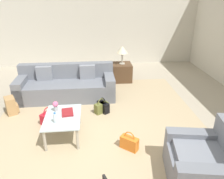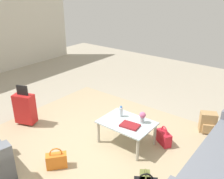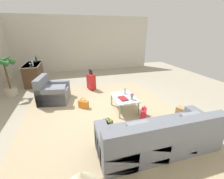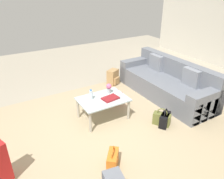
{
  "view_description": "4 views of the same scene",
  "coord_description": "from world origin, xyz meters",
  "px_view_note": "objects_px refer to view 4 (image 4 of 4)",
  "views": [
    {
      "loc": [
        3.18,
        0.09,
        2.57
      ],
      "look_at": [
        -0.76,
        0.46,
        0.79
      ],
      "focal_mm": 35.0,
      "sensor_mm": 36.0,
      "label": 1
    },
    {
      "loc": [
        -2.52,
        2.62,
        2.66
      ],
      "look_at": [
        -0.09,
        -0.48,
        0.98
      ],
      "focal_mm": 40.0,
      "sensor_mm": 36.0,
      "label": 2
    },
    {
      "loc": [
        -4.25,
        1.0,
        2.32
      ],
      "look_at": [
        -0.34,
        -0.13,
        0.7
      ],
      "focal_mm": 24.0,
      "sensor_mm": 36.0,
      "label": 3
    },
    {
      "loc": [
        1.33,
        2.74,
        2.46
      ],
      "look_at": [
        -0.46,
        -0.26,
        0.73
      ],
      "focal_mm": 35.0,
      "sensor_mm": 36.0,
      "label": 4
    }
  ],
  "objects_px": {
    "flower_vase": "(109,87)",
    "handbag_black": "(165,119)",
    "water_bottle": "(91,95)",
    "handbag_olive": "(162,119)",
    "coffee_table": "(103,101)",
    "handbag_orange": "(113,159)",
    "handbag_red": "(115,98)",
    "backpack_tan": "(113,77)",
    "couch": "(168,84)",
    "coffee_table_book": "(110,98)"
  },
  "relations": [
    {
      "from": "handbag_olive",
      "to": "coffee_table",
      "type": "bearing_deg",
      "value": -41.92
    },
    {
      "from": "handbag_red",
      "to": "handbag_black",
      "type": "height_order",
      "value": "same"
    },
    {
      "from": "handbag_red",
      "to": "handbag_black",
      "type": "relative_size",
      "value": 1.0
    },
    {
      "from": "handbag_orange",
      "to": "backpack_tan",
      "type": "xyz_separation_m",
      "value": [
        -1.5,
        -2.48,
        0.06
      ]
    },
    {
      "from": "flower_vase",
      "to": "handbag_olive",
      "type": "relative_size",
      "value": 0.57
    },
    {
      "from": "water_bottle",
      "to": "coffee_table_book",
      "type": "bearing_deg",
      "value": 150.64
    },
    {
      "from": "couch",
      "to": "handbag_orange",
      "type": "relative_size",
      "value": 6.91
    },
    {
      "from": "handbag_black",
      "to": "backpack_tan",
      "type": "xyz_separation_m",
      "value": [
        -0.12,
        -2.1,
        0.06
      ]
    },
    {
      "from": "backpack_tan",
      "to": "couch",
      "type": "bearing_deg",
      "value": 123.51
    },
    {
      "from": "backpack_tan",
      "to": "handbag_black",
      "type": "bearing_deg",
      "value": 86.67
    },
    {
      "from": "couch",
      "to": "flower_vase",
      "type": "height_order",
      "value": "couch"
    },
    {
      "from": "flower_vase",
      "to": "handbag_orange",
      "type": "relative_size",
      "value": 0.57
    },
    {
      "from": "water_bottle",
      "to": "flower_vase",
      "type": "relative_size",
      "value": 1.0
    },
    {
      "from": "handbag_red",
      "to": "handbag_orange",
      "type": "height_order",
      "value": "same"
    },
    {
      "from": "flower_vase",
      "to": "handbag_black",
      "type": "bearing_deg",
      "value": 124.76
    },
    {
      "from": "couch",
      "to": "backpack_tan",
      "type": "xyz_separation_m",
      "value": [
        0.79,
        -1.19,
        -0.1
      ]
    },
    {
      "from": "handbag_red",
      "to": "couch",
      "type": "bearing_deg",
      "value": 166.48
    },
    {
      "from": "couch",
      "to": "water_bottle",
      "type": "xyz_separation_m",
      "value": [
        1.99,
        0.0,
        0.24
      ]
    },
    {
      "from": "water_bottle",
      "to": "handbag_olive",
      "type": "distance_m",
      "value": 1.41
    },
    {
      "from": "water_bottle",
      "to": "handbag_orange",
      "type": "relative_size",
      "value": 0.57
    },
    {
      "from": "handbag_red",
      "to": "backpack_tan",
      "type": "xyz_separation_m",
      "value": [
        -0.47,
        -0.89,
        0.06
      ]
    },
    {
      "from": "handbag_black",
      "to": "coffee_table_book",
      "type": "bearing_deg",
      "value": -43.55
    },
    {
      "from": "water_bottle",
      "to": "backpack_tan",
      "type": "height_order",
      "value": "water_bottle"
    },
    {
      "from": "couch",
      "to": "handbag_black",
      "type": "bearing_deg",
      "value": 44.83
    },
    {
      "from": "coffee_table",
      "to": "coffee_table_book",
      "type": "distance_m",
      "value": 0.16
    },
    {
      "from": "coffee_table_book",
      "to": "handbag_orange",
      "type": "relative_size",
      "value": 0.87
    },
    {
      "from": "couch",
      "to": "backpack_tan",
      "type": "bearing_deg",
      "value": -56.49
    },
    {
      "from": "couch",
      "to": "handbag_olive",
      "type": "xyz_separation_m",
      "value": [
        0.95,
        0.86,
        -0.17
      ]
    },
    {
      "from": "water_bottle",
      "to": "handbag_olive",
      "type": "height_order",
      "value": "water_bottle"
    },
    {
      "from": "coffee_table_book",
      "to": "handbag_black",
      "type": "xyz_separation_m",
      "value": [
        -0.76,
        0.73,
        -0.33
      ]
    },
    {
      "from": "coffee_table",
      "to": "backpack_tan",
      "type": "relative_size",
      "value": 2.31
    },
    {
      "from": "handbag_olive",
      "to": "backpack_tan",
      "type": "distance_m",
      "value": 2.06
    },
    {
      "from": "couch",
      "to": "handbag_black",
      "type": "distance_m",
      "value": 1.29
    },
    {
      "from": "coffee_table_book",
      "to": "handbag_olive",
      "type": "distance_m",
      "value": 1.05
    },
    {
      "from": "coffee_table",
      "to": "handbag_olive",
      "type": "xyz_separation_m",
      "value": [
        -0.85,
        0.76,
        -0.25
      ]
    },
    {
      "from": "water_bottle",
      "to": "handbag_red",
      "type": "relative_size",
      "value": 0.57
    },
    {
      "from": "couch",
      "to": "coffee_table_book",
      "type": "bearing_deg",
      "value": 6.14
    },
    {
      "from": "coffee_table",
      "to": "water_bottle",
      "type": "xyz_separation_m",
      "value": [
        0.2,
        -0.1,
        0.16
      ]
    },
    {
      "from": "handbag_black",
      "to": "handbag_orange",
      "type": "xyz_separation_m",
      "value": [
        1.37,
        0.38,
        0.0
      ]
    },
    {
      "from": "water_bottle",
      "to": "backpack_tan",
      "type": "relative_size",
      "value": 0.51
    },
    {
      "from": "backpack_tan",
      "to": "coffee_table_book",
      "type": "bearing_deg",
      "value": 57.16
    },
    {
      "from": "backpack_tan",
      "to": "handbag_olive",
      "type": "bearing_deg",
      "value": 85.56
    },
    {
      "from": "water_bottle",
      "to": "handbag_black",
      "type": "distance_m",
      "value": 1.47
    },
    {
      "from": "coffee_table",
      "to": "handbag_orange",
      "type": "bearing_deg",
      "value": 67.52
    },
    {
      "from": "handbag_red",
      "to": "backpack_tan",
      "type": "relative_size",
      "value": 0.89
    },
    {
      "from": "coffee_table",
      "to": "coffee_table_book",
      "type": "xyz_separation_m",
      "value": [
        -0.12,
        0.08,
        0.08
      ]
    },
    {
      "from": "handbag_black",
      "to": "backpack_tan",
      "type": "height_order",
      "value": "backpack_tan"
    },
    {
      "from": "flower_vase",
      "to": "handbag_red",
      "type": "distance_m",
      "value": 0.59
    },
    {
      "from": "coffee_table",
      "to": "flower_vase",
      "type": "xyz_separation_m",
      "value": [
        -0.22,
        -0.15,
        0.18
      ]
    },
    {
      "from": "couch",
      "to": "handbag_orange",
      "type": "height_order",
      "value": "couch"
    }
  ]
}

